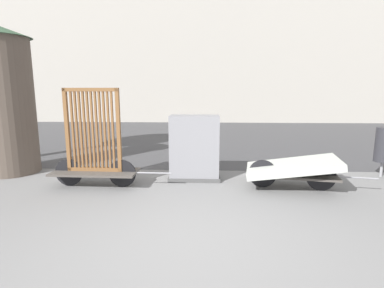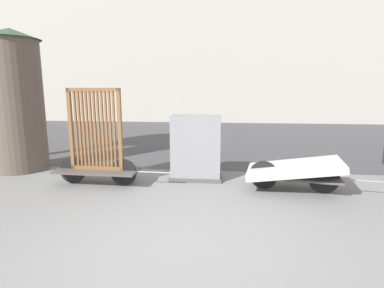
# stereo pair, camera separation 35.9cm
# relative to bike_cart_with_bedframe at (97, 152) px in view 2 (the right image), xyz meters

# --- Properties ---
(ground_plane) EXTENTS (60.00, 60.00, 0.00)m
(ground_plane) POSITION_rel_bike_cart_with_bedframe_xyz_m (1.94, -2.24, -0.68)
(ground_plane) COLOR slate
(road_strip) EXTENTS (56.00, 10.70, 0.01)m
(road_strip) POSITION_rel_bike_cart_with_bedframe_xyz_m (1.94, 6.65, -0.67)
(road_strip) COLOR #424244
(road_strip) RESTS_ON ground_plane
(bike_cart_with_bedframe) EXTENTS (2.39, 0.72, 1.95)m
(bike_cart_with_bedframe) POSITION_rel_bike_cart_with_bedframe_xyz_m (0.00, 0.00, 0.00)
(bike_cart_with_bedframe) COLOR #4C4742
(bike_cart_with_bedframe) RESTS_ON ground_plane
(bike_cart_with_mattress) EXTENTS (2.46, 1.31, 0.65)m
(bike_cart_with_mattress) POSITION_rel_bike_cart_with_bedframe_xyz_m (3.88, -0.00, -0.27)
(bike_cart_with_mattress) COLOR #4C4742
(bike_cart_with_mattress) RESTS_ON ground_plane
(utility_cabinet) EXTENTS (1.10, 0.57, 1.39)m
(utility_cabinet) POSITION_rel_bike_cart_with_bedframe_xyz_m (1.96, 0.57, -0.03)
(utility_cabinet) COLOR #4C4C4C
(utility_cabinet) RESTS_ON ground_plane
(advertising_column) EXTENTS (1.34, 1.34, 3.29)m
(advertising_column) POSITION_rel_bike_cart_with_bedframe_xyz_m (-2.33, 0.95, 1.00)
(advertising_column) COLOR brown
(advertising_column) RESTS_ON ground_plane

